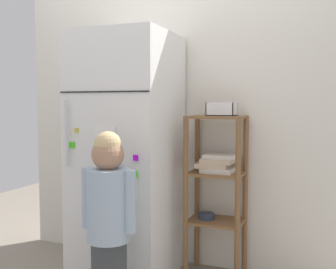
# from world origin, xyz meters

# --- Properties ---
(kitchen_wall_back) EXTENTS (2.50, 0.03, 2.20)m
(kitchen_wall_back) POSITION_xyz_m (0.00, 0.37, 1.10)
(kitchen_wall_back) COLOR silver
(kitchen_wall_back) RESTS_ON ground
(refrigerator) EXTENTS (0.64, 0.68, 1.70)m
(refrigerator) POSITION_xyz_m (-0.20, 0.02, 0.85)
(refrigerator) COLOR white
(refrigerator) RESTS_ON ground
(child_standing) EXTENTS (0.34, 0.25, 1.06)m
(child_standing) POSITION_xyz_m (-0.05, -0.53, 0.64)
(child_standing) COLOR #404548
(child_standing) RESTS_ON ground
(pantry_shelf_unit) EXTENTS (0.39, 0.30, 1.13)m
(pantry_shelf_unit) POSITION_xyz_m (0.39, 0.19, 0.69)
(pantry_shelf_unit) COLOR brown
(pantry_shelf_unit) RESTS_ON ground
(fruit_bin) EXTENTS (0.19, 0.14, 0.09)m
(fruit_bin) POSITION_xyz_m (0.43, 0.21, 1.17)
(fruit_bin) COLOR white
(fruit_bin) RESTS_ON pantry_shelf_unit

